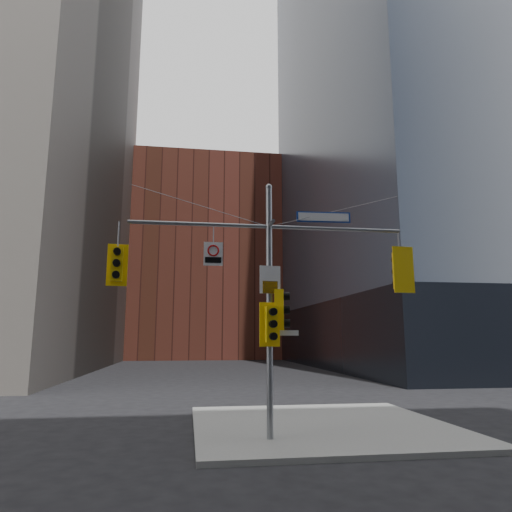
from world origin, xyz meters
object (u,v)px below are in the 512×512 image
object	(u,v)px
traffic_light_pole_side	(281,310)
street_sign_blade	(323,217)
traffic_light_east_arm	(400,270)
traffic_light_west_arm	(117,264)
traffic_light_pole_front	(271,324)
regulatory_sign_arm	(213,253)
signal_assembly	(269,281)

from	to	relation	value
traffic_light_pole_side	street_sign_blade	world-z (taller)	street_sign_blade
traffic_light_east_arm	street_sign_blade	size ratio (longest dim) A/B	0.85
traffic_light_west_arm	traffic_light_pole_front	size ratio (longest dim) A/B	0.96
traffic_light_east_arm	regulatory_sign_arm	world-z (taller)	same
traffic_light_pole_front	traffic_light_west_arm	bearing A→B (deg)	170.17
traffic_light_pole_side	traffic_light_pole_front	bearing A→B (deg)	141.47
regulatory_sign_arm	street_sign_blade	bearing A→B (deg)	1.22
traffic_light_west_arm	traffic_light_pole_front	distance (m)	4.53
traffic_light_pole_side	traffic_light_pole_front	xyz separation A→B (m)	(-0.33, -0.26, -0.41)
signal_assembly	street_sign_blade	size ratio (longest dim) A/B	4.94
regulatory_sign_arm	traffic_light_pole_front	bearing A→B (deg)	-7.92
street_sign_blade	regulatory_sign_arm	world-z (taller)	street_sign_blade
signal_assembly	traffic_light_east_arm	distance (m)	3.99
traffic_light_east_arm	street_sign_blade	distance (m)	2.80
traffic_light_pole_front	street_sign_blade	world-z (taller)	street_sign_blade
traffic_light_west_arm	traffic_light_pole_front	world-z (taller)	traffic_light_west_arm
traffic_light_east_arm	traffic_light_pole_front	world-z (taller)	traffic_light_east_arm
street_sign_blade	regulatory_sign_arm	size ratio (longest dim) A/B	2.42
traffic_light_pole_side	street_sign_blade	distance (m)	3.05
traffic_light_west_arm	traffic_light_east_arm	size ratio (longest dim) A/B	0.85
signal_assembly	traffic_light_west_arm	bearing A→B (deg)	179.83
street_sign_blade	signal_assembly	bearing A→B (deg)	-176.71
street_sign_blade	traffic_light_west_arm	bearing A→B (deg)	-176.91
signal_assembly	street_sign_blade	world-z (taller)	signal_assembly
traffic_light_pole_side	regulatory_sign_arm	xyz separation A→B (m)	(-1.93, -0.02, 1.57)
traffic_light_pole_front	street_sign_blade	distance (m)	3.58
traffic_light_pole_front	regulatory_sign_arm	world-z (taller)	regulatory_sign_arm
traffic_light_east_arm	traffic_light_pole_front	xyz separation A→B (m)	(-3.97, -0.27, -1.61)
traffic_light_pole_side	regulatory_sign_arm	bearing A→B (deg)	103.12
traffic_light_pole_side	regulatory_sign_arm	world-z (taller)	regulatory_sign_arm
traffic_light_pole_front	street_sign_blade	size ratio (longest dim) A/B	0.75
traffic_light_pole_front	signal_assembly	bearing A→B (deg)	83.83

